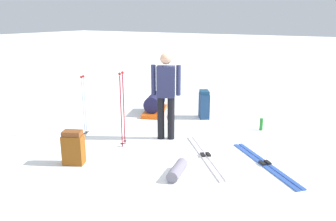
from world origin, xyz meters
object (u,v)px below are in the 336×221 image
at_px(ski_pair_near, 265,164).
at_px(ski_pair_far, 206,156).
at_px(gear_sled, 155,104).
at_px(ski_poles_planted_far, 84,103).
at_px(thermos_bottle, 261,124).
at_px(skier_standing, 166,92).
at_px(backpack_large_dark, 73,148).
at_px(backpack_bright, 204,105).
at_px(sleeping_mat_rolled, 177,170).
at_px(ski_poles_planted_near, 122,106).

bearing_deg(ski_pair_near, ski_pair_far, 100.11).
xyz_separation_m(ski_pair_far, gear_sled, (1.89, 2.22, 0.21)).
bearing_deg(ski_pair_far, gear_sled, 49.56).
bearing_deg(ski_poles_planted_far, ski_pair_near, -83.69).
bearing_deg(ski_poles_planted_far, thermos_bottle, -55.01).
relative_size(skier_standing, backpack_large_dark, 2.97).
distance_m(backpack_bright, ski_poles_planted_far, 2.86).
bearing_deg(thermos_bottle, gear_sled, 90.04).
distance_m(backpack_bright, thermos_bottle, 1.48).
bearing_deg(backpack_large_dark, ski_poles_planted_far, 35.13).
xyz_separation_m(backpack_bright, sleeping_mat_rolled, (-3.03, -0.91, -0.24)).
relative_size(ski_poles_planted_far, gear_sled, 1.01).
distance_m(skier_standing, ski_poles_planted_near, 0.90).
bearing_deg(gear_sled, backpack_large_dark, -171.92).
xyz_separation_m(sleeping_mat_rolled, thermos_bottle, (2.79, -0.53, 0.04)).
bearing_deg(ski_pair_near, backpack_large_dark, 119.17).
xyz_separation_m(ski_pair_far, thermos_bottle, (1.90, -0.46, 0.12)).
height_order(ski_poles_planted_near, gear_sled, ski_poles_planted_near).
distance_m(gear_sled, sleeping_mat_rolled, 3.52).
bearing_deg(ski_poles_planted_near, thermos_bottle, -42.73).
height_order(skier_standing, backpack_large_dark, skier_standing).
xyz_separation_m(gear_sled, sleeping_mat_rolled, (-2.79, -2.15, -0.13)).
bearing_deg(skier_standing, sleeping_mat_rolled, -143.85).
distance_m(ski_poles_planted_far, gear_sled, 2.19).
bearing_deg(sleeping_mat_rolled, ski_pair_far, -4.84).
bearing_deg(thermos_bottle, backpack_bright, 80.63).
height_order(backpack_bright, gear_sled, backpack_bright).
bearing_deg(ski_poles_planted_near, ski_pair_far, -79.67).
bearing_deg(gear_sled, ski_poles_planted_far, 170.84).
distance_m(ski_poles_planted_near, gear_sled, 2.34).
bearing_deg(ski_poles_planted_near, backpack_large_dark, 169.25).
height_order(ski_pair_far, backpack_bright, backpack_bright).
height_order(ski_poles_planted_near, sleeping_mat_rolled, ski_poles_planted_near).
relative_size(ski_pair_far, ski_poles_planted_far, 1.29).
height_order(skier_standing, ski_poles_planted_near, skier_standing).
xyz_separation_m(ski_pair_near, ski_poles_planted_far, (-0.39, 3.55, 0.68)).
bearing_deg(ski_pair_far, ski_poles_planted_far, 94.84).
xyz_separation_m(ski_pair_far, ski_poles_planted_near, (-0.28, 1.56, 0.76)).
relative_size(backpack_bright, ski_poles_planted_far, 0.54).
height_order(ski_pair_far, ski_poles_planted_near, ski_poles_planted_near).
xyz_separation_m(ski_pair_near, gear_sled, (1.72, 3.21, 0.21)).
bearing_deg(skier_standing, backpack_bright, -2.17).
bearing_deg(backpack_large_dark, sleeping_mat_rolled, -74.72).
height_order(gear_sled, thermos_bottle, gear_sled).
relative_size(ski_poles_planted_near, thermos_bottle, 5.38).
bearing_deg(ski_pair_near, sleeping_mat_rolled, 135.32).
bearing_deg(sleeping_mat_rolled, ski_pair_near, -44.68).
height_order(backpack_large_dark, sleeping_mat_rolled, backpack_large_dark).
bearing_deg(sleeping_mat_rolled, backpack_large_dark, 105.28).
bearing_deg(gear_sled, thermos_bottle, -89.96).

